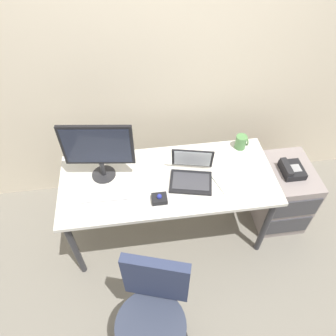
# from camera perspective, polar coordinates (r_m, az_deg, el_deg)

# --- Properties ---
(ground_plane) EXTENTS (8.00, 8.00, 0.00)m
(ground_plane) POSITION_cam_1_polar(r_m,az_deg,el_deg) (3.01, -0.00, -11.02)
(ground_plane) COLOR slate
(back_wall) EXTENTS (6.00, 0.10, 2.80)m
(back_wall) POSITION_cam_1_polar(r_m,az_deg,el_deg) (2.54, -2.25, 20.15)
(back_wall) COLOR beige
(back_wall) RESTS_ON ground
(desk) EXTENTS (1.64, 0.70, 0.74)m
(desk) POSITION_cam_1_polar(r_m,az_deg,el_deg) (2.47, -0.00, -3.09)
(desk) COLOR beige
(desk) RESTS_ON ground
(file_cabinet) EXTENTS (0.42, 0.53, 0.62)m
(file_cabinet) POSITION_cam_1_polar(r_m,az_deg,el_deg) (3.04, 19.57, -4.33)
(file_cabinet) COLOR gray
(file_cabinet) RESTS_ON ground
(desk_phone) EXTENTS (0.17, 0.20, 0.09)m
(desk_phone) POSITION_cam_1_polar(r_m,az_deg,el_deg) (2.78, 21.29, -0.25)
(desk_phone) COLOR black
(desk_phone) RESTS_ON file_cabinet
(office_chair) EXTENTS (0.52, 0.54, 0.95)m
(office_chair) POSITION_cam_1_polar(r_m,az_deg,el_deg) (2.24, -2.70, -25.47)
(office_chair) COLOR black
(office_chair) RESTS_ON ground
(monitor_main) EXTENTS (0.51, 0.18, 0.49)m
(monitor_main) POSITION_cam_1_polar(r_m,az_deg,el_deg) (2.28, -12.48, 3.46)
(monitor_main) COLOR #262628
(monitor_main) RESTS_ON desk
(keyboard) EXTENTS (0.41, 0.15, 0.03)m
(keyboard) POSITION_cam_1_polar(r_m,az_deg,el_deg) (2.35, -10.95, -4.50)
(keyboard) COLOR silver
(keyboard) RESTS_ON desk
(laptop) EXTENTS (0.36, 0.34, 0.23)m
(laptop) POSITION_cam_1_polar(r_m,az_deg,el_deg) (2.38, 4.22, -0.97)
(laptop) COLOR black
(laptop) RESTS_ON desk
(trackball_mouse) EXTENTS (0.11, 0.09, 0.07)m
(trackball_mouse) POSITION_cam_1_polar(r_m,az_deg,el_deg) (2.27, -1.56, -5.49)
(trackball_mouse) COLOR black
(trackball_mouse) RESTS_ON desk
(coffee_mug) EXTENTS (0.10, 0.09, 0.12)m
(coffee_mug) POSITION_cam_1_polar(r_m,az_deg,el_deg) (2.67, 12.99, 4.58)
(coffee_mug) COLOR #4E8247
(coffee_mug) RESTS_ON desk
(paper_notepad) EXTENTS (0.20, 0.24, 0.01)m
(paper_notepad) POSITION_cam_1_polar(r_m,az_deg,el_deg) (2.43, 10.28, -2.29)
(paper_notepad) COLOR white
(paper_notepad) RESTS_ON desk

